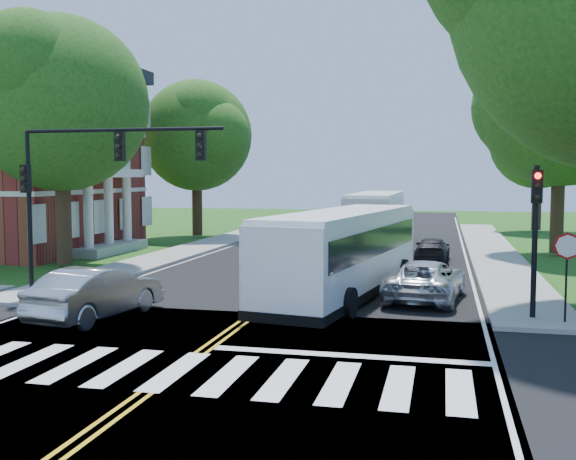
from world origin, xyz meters
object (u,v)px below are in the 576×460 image
(bus_lead, at_px, (344,251))
(suv, at_px, (426,280))
(hatchback, at_px, (97,293))
(signal_nw, at_px, (90,172))
(bus_follow, at_px, (376,217))
(signal_ne, at_px, (536,221))
(dark_sedan, at_px, (432,250))

(bus_lead, bearing_deg, suv, -173.36)
(bus_lead, xyz_separation_m, hatchback, (-6.62, -5.34, -0.82))
(signal_nw, xyz_separation_m, bus_follow, (7.39, 21.87, -2.69))
(bus_lead, height_order, suv, bus_lead)
(suv, bearing_deg, signal_nw, 21.87)
(bus_follow, height_order, hatchback, bus_follow)
(signal_ne, relative_size, bus_follow, 0.36)
(signal_ne, bearing_deg, dark_sedan, 102.80)
(signal_nw, bearing_deg, suv, 14.70)
(signal_nw, relative_size, bus_follow, 0.58)
(bus_follow, xyz_separation_m, hatchback, (-5.91, -24.22, -0.91))
(signal_nw, relative_size, signal_ne, 1.62)
(bus_follow, xyz_separation_m, suv, (3.53, -19.01, -0.99))
(signal_ne, bearing_deg, suv, 137.66)
(hatchback, height_order, dark_sedan, hatchback)
(bus_follow, xyz_separation_m, dark_sedan, (3.58, -8.29, -1.09))
(signal_ne, bearing_deg, hatchback, -169.37)
(signal_ne, xyz_separation_m, dark_sedan, (-3.08, 13.57, -2.37))
(signal_ne, distance_m, suv, 4.81)
(signal_ne, height_order, dark_sedan, signal_ne)
(signal_nw, height_order, bus_follow, signal_nw)
(bus_lead, distance_m, dark_sedan, 11.02)
(signal_ne, height_order, bus_lead, signal_ne)
(signal_nw, xyz_separation_m, signal_ne, (14.06, 0.01, -1.41))
(signal_nw, relative_size, suv, 1.45)
(signal_ne, relative_size, hatchback, 0.94)
(signal_ne, height_order, suv, signal_ne)
(signal_nw, bearing_deg, bus_follow, 71.33)
(signal_nw, relative_size, dark_sedan, 1.77)
(signal_ne, bearing_deg, bus_lead, 153.39)
(bus_follow, bearing_deg, signal_nw, 71.56)
(signal_ne, relative_size, bus_lead, 0.37)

